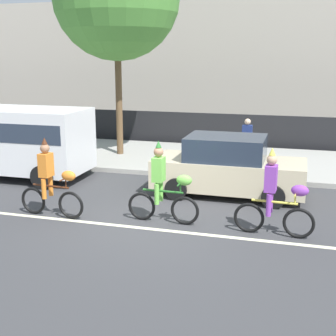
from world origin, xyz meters
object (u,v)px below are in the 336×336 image
object	(u,v)px
parade_cyclist_purple	(275,198)
parked_van_white	(11,137)
parade_cyclist_orange	(51,183)
parade_cyclist_lime	(163,187)
parked_car_beige	(228,167)
pedestrian_onlooker	(247,142)

from	to	relation	value
parade_cyclist_purple	parked_van_white	xyz separation A→B (m)	(-8.28, 2.82, 0.44)
parade_cyclist_orange	parade_cyclist_lime	xyz separation A→B (m)	(2.68, 0.34, 0.00)
parade_cyclist_purple	parked_car_beige	xyz separation A→B (m)	(-1.43, 2.73, -0.06)
parade_cyclist_orange	pedestrian_onlooker	xyz separation A→B (m)	(3.93, 5.71, 0.17)
pedestrian_onlooker	parade_cyclist_orange	bearing A→B (deg)	-124.56
parade_cyclist_orange	parked_car_beige	xyz separation A→B (m)	(3.75, 2.95, -0.06)
parade_cyclist_lime	parked_car_beige	world-z (taller)	parade_cyclist_lime
parade_cyclist_orange	parked_van_white	xyz separation A→B (m)	(-3.10, 3.04, 0.44)
parked_van_white	parked_car_beige	xyz separation A→B (m)	(6.85, -0.09, -0.50)
parade_cyclist_lime	pedestrian_onlooker	distance (m)	5.52
parade_cyclist_orange	parade_cyclist_lime	size ratio (longest dim) A/B	1.00
parked_van_white	parked_car_beige	distance (m)	6.87
parade_cyclist_lime	parked_car_beige	size ratio (longest dim) A/B	0.47
parked_car_beige	pedestrian_onlooker	distance (m)	2.78
parade_cyclist_lime	parked_van_white	bearing A→B (deg)	154.95
parked_car_beige	parade_cyclist_lime	bearing A→B (deg)	-112.39
parade_cyclist_purple	parked_van_white	size ratio (longest dim) A/B	0.38
parked_car_beige	pedestrian_onlooker	bearing A→B (deg)	86.32
parade_cyclist_orange	parked_car_beige	bearing A→B (deg)	38.13
parked_car_beige	pedestrian_onlooker	size ratio (longest dim) A/B	2.53
parked_van_white	parade_cyclist_purple	bearing A→B (deg)	-18.79
parade_cyclist_orange	pedestrian_onlooker	bearing A→B (deg)	55.44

